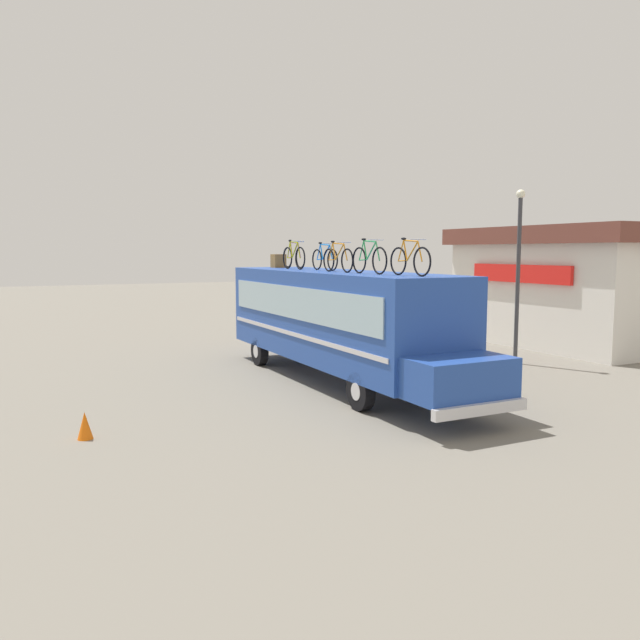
% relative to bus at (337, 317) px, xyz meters
% --- Properties ---
extents(ground_plane, '(120.00, 120.00, 0.00)m').
position_rel_bus_xyz_m(ground_plane, '(-0.22, 0.00, -1.91)').
color(ground_plane, slate).
extents(bus, '(11.93, 2.60, 3.27)m').
position_rel_bus_xyz_m(bus, '(0.00, 0.00, 0.00)').
color(bus, '#23479E').
rests_on(bus, ground).
extents(luggage_bag_1, '(0.45, 0.43, 0.48)m').
position_rel_bus_xyz_m(luggage_bag_1, '(-4.54, 0.02, 1.59)').
color(luggage_bag_1, olive).
rests_on(luggage_bag_1, bus).
extents(rooftop_bicycle_1, '(1.83, 0.44, 0.97)m').
position_rel_bus_xyz_m(rooftop_bicycle_1, '(-3.99, 0.39, 1.75)').
color(rooftop_bicycle_1, black).
rests_on(rooftop_bicycle_1, bus).
extents(rooftop_bicycle_2, '(1.73, 0.44, 0.96)m').
position_rel_bus_xyz_m(rooftop_bicycle_2, '(-2.39, -0.34, 1.75)').
color(rooftop_bicycle_2, black).
rests_on(rooftop_bicycle_2, bus).
extents(rooftop_bicycle_3, '(1.70, 0.44, 0.86)m').
position_rel_bus_xyz_m(rooftop_bicycle_3, '(-0.81, -0.01, 1.72)').
color(rooftop_bicycle_3, black).
rests_on(rooftop_bicycle_3, bus).
extents(rooftop_bicycle_4, '(1.76, 0.44, 0.88)m').
position_rel_bus_xyz_m(rooftop_bicycle_4, '(0.73, -0.38, 1.72)').
color(rooftop_bicycle_4, black).
rests_on(rooftop_bicycle_4, bus).
extents(rooftop_bicycle_5, '(1.71, 0.44, 0.92)m').
position_rel_bus_xyz_m(rooftop_bicycle_5, '(2.35, -0.32, 1.74)').
color(rooftop_bicycle_5, black).
rests_on(rooftop_bicycle_5, bus).
extents(rooftop_bicycle_6, '(1.67, 0.44, 0.91)m').
position_rel_bus_xyz_m(rooftop_bicycle_6, '(3.88, -0.12, 1.73)').
color(rooftop_bicycle_6, black).
rests_on(rooftop_bicycle_6, bus).
extents(roadside_building, '(9.30, 8.99, 4.83)m').
position_rel_bus_xyz_m(roadside_building, '(-2.37, 13.59, 0.55)').
color(roadside_building, silver).
rests_on(roadside_building, ground).
extents(traffic_cone, '(0.32, 0.32, 0.57)m').
position_rel_bus_xyz_m(traffic_cone, '(2.87, -7.38, -1.63)').
color(traffic_cone, orange).
rests_on(traffic_cone, ground).
extents(street_lamp, '(0.29, 0.29, 5.91)m').
position_rel_bus_xyz_m(street_lamp, '(0.12, 6.89, 1.47)').
color(street_lamp, '#38383D').
rests_on(street_lamp, ground).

